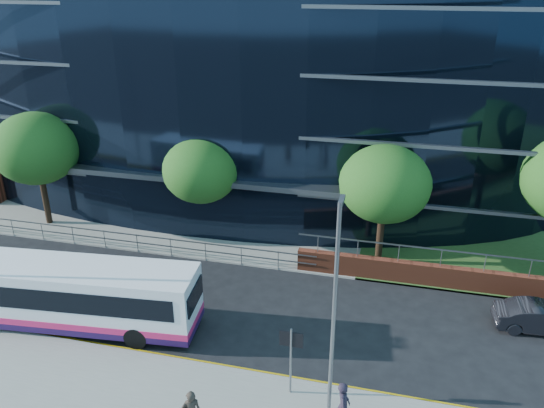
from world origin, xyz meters
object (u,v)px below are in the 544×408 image
(tree_far_a, at_px, (36,148))
(city_bus, at_px, (76,295))
(tree_far_b, at_px, (201,170))
(tree_far_c, at_px, (385,184))
(streetlight_east, at_px, (334,308))
(parked_car, at_px, (541,318))
(pedestrian, at_px, (343,406))
(street_sign, at_px, (291,348))

(tree_far_a, height_order, city_bus, tree_far_a)
(tree_far_b, bearing_deg, tree_far_c, -2.86)
(tree_far_b, height_order, streetlight_east, streetlight_east)
(city_bus, height_order, parked_car, city_bus)
(city_bus, distance_m, parked_car, 20.04)
(pedestrian, bearing_deg, parked_car, -50.91)
(tree_far_a, distance_m, city_bus, 12.03)
(city_bus, bearing_deg, street_sign, -16.47)
(tree_far_c, height_order, pedestrian, tree_far_c)
(streetlight_east, relative_size, city_bus, 0.73)
(tree_far_b, height_order, tree_far_c, tree_far_c)
(tree_far_c, relative_size, city_bus, 0.59)
(tree_far_b, bearing_deg, street_sign, -55.92)
(tree_far_b, height_order, city_bus, tree_far_b)
(street_sign, bearing_deg, tree_far_a, 148.83)
(tree_far_a, relative_size, pedestrian, 3.77)
(street_sign, distance_m, tree_far_b, 13.54)
(streetlight_east, xyz_separation_m, city_bus, (-11.36, 2.49, -2.89))
(tree_far_a, xyz_separation_m, city_bus, (7.64, -8.69, -3.31))
(tree_far_c, bearing_deg, streetlight_east, -95.11)
(tree_far_b, relative_size, parked_car, 1.58)
(streetlight_east, xyz_separation_m, pedestrian, (0.54, -0.60, -3.36))
(pedestrian, bearing_deg, city_bus, 69.75)
(tree_far_a, bearing_deg, city_bus, -48.66)
(tree_far_b, bearing_deg, parked_car, -15.34)
(street_sign, xyz_separation_m, pedestrian, (2.04, -1.18, -1.07))
(street_sign, bearing_deg, pedestrian, -30.16)
(tree_far_c, relative_size, streetlight_east, 0.81)
(tree_far_b, distance_m, city_bus, 9.85)
(tree_far_a, xyz_separation_m, streetlight_east, (19.00, -11.17, -0.42))
(tree_far_c, height_order, parked_car, tree_far_c)
(tree_far_a, relative_size, streetlight_east, 0.87)
(street_sign, xyz_separation_m, city_bus, (-9.86, 1.90, -0.59))
(tree_far_a, height_order, parked_car, tree_far_a)
(tree_far_c, bearing_deg, tree_far_b, 177.14)
(tree_far_a, distance_m, parked_car, 27.80)
(tree_far_b, xyz_separation_m, city_bus, (-2.36, -9.19, -2.65))
(street_sign, xyz_separation_m, parked_car, (9.65, 6.38, -1.52))
(tree_far_b, relative_size, streetlight_east, 0.76)
(city_bus, xyz_separation_m, parked_car, (19.51, 4.48, -0.92))
(city_bus, bearing_deg, parked_car, 7.38)
(city_bus, xyz_separation_m, pedestrian, (11.89, -3.08, -0.48))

